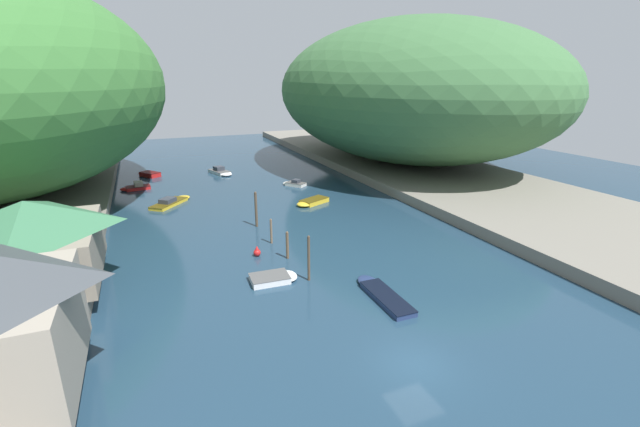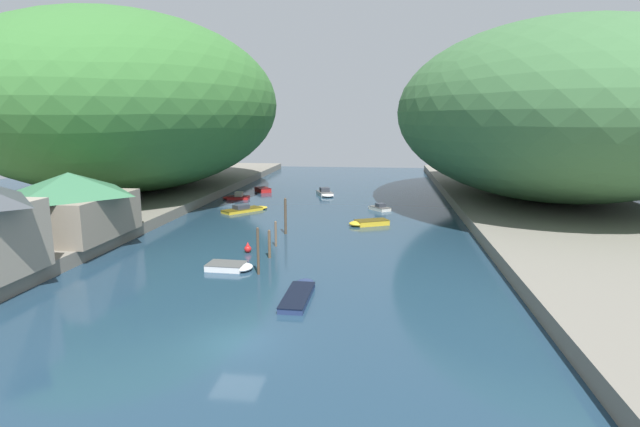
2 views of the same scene
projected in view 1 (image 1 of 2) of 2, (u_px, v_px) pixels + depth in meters
water_surface at (264, 209)px, 48.85m from camera, size 130.00×130.00×0.00m
right_bank at (456, 182)px, 58.59m from camera, size 22.00×120.00×1.16m
hillside_right at (409, 92)px, 68.21m from camera, size 38.84×54.38×21.88m
boathouse_shed at (31, 240)px, 28.49m from camera, size 8.54×10.41×5.62m
boat_near_quay at (381, 293)px, 29.46m from camera, size 1.61×6.29×0.40m
boat_moored_right at (172, 202)px, 50.66m from camera, size 5.40×6.04×0.90m
boat_open_rowboat at (311, 202)px, 50.53m from camera, size 4.68×3.48×0.55m
boat_yellow_tender at (135, 187)px, 57.08m from camera, size 3.92×2.14×1.05m
boat_far_upstream at (148, 174)px, 64.70m from camera, size 3.51×4.03×0.66m
boat_white_cruiser at (275, 278)px, 31.63m from camera, size 3.55×2.09×0.49m
boat_navy_launch at (294, 183)px, 59.14m from camera, size 3.21×3.50×0.91m
boat_far_right_bank at (221, 172)px, 66.04m from camera, size 3.37×5.33×1.11m
mooring_post_second at (309, 258)px, 31.24m from camera, size 0.20×0.20×3.55m
mooring_post_middle at (287, 245)px, 35.26m from camera, size 0.24×0.24×2.38m
mooring_post_fourth at (271, 231)px, 38.46m from camera, size 0.21×0.21×2.34m
mooring_post_farthest at (256, 209)px, 42.59m from camera, size 0.26×0.26×3.64m
channel_buoy_near at (257, 252)px, 35.94m from camera, size 0.61×0.61×0.92m
person_on_quay at (44, 284)px, 26.57m from camera, size 0.25×0.40×1.69m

